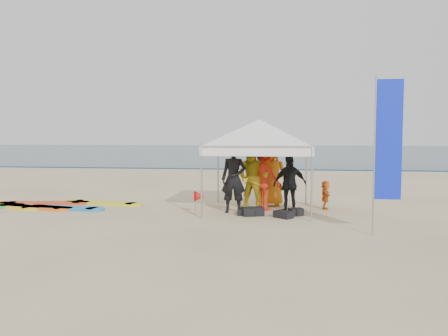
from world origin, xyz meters
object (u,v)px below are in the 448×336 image
person_black_b (290,184)px  feather_flag (387,142)px  surfboard_spread (42,206)px  person_yellow (253,177)px  marker_pennant (200,196)px  person_orange_b (271,175)px  person_black_a (234,179)px  person_seated (325,195)px  canopy_tent (259,120)px  person_orange_a (265,177)px

person_black_b → feather_flag: 3.39m
feather_flag → surfboard_spread: feather_flag is taller
person_yellow → surfboard_spread: 6.39m
person_yellow → marker_pennant: (-1.38, -0.77, -0.46)m
person_yellow → marker_pennant: person_yellow is taller
marker_pennant → person_orange_b: bearing=43.4°
person_black_a → person_seated: bearing=22.2°
canopy_tent → person_black_b: bearing=-18.6°
person_black_a → feather_flag: feather_flag is taller
person_orange_a → canopy_tent: canopy_tent is taller
person_yellow → person_seated: (2.05, 0.60, -0.54)m
person_seated → surfboard_spread: (-8.38, -0.72, -0.38)m
person_orange_a → person_orange_b: person_orange_b is taller
canopy_tent → person_yellow: bearing=-152.0°
person_black_a → feather_flag: bearing=-32.0°
person_yellow → surfboard_spread: size_ratio=0.37×
person_black_a → person_orange_b: bearing=55.4°
person_black_a → person_black_b: bearing=7.2°
person_black_b → feather_flag: (1.97, -2.50, 1.19)m
person_yellow → person_orange_b: bearing=80.7°
canopy_tent → person_black_a: bearing=-147.3°
person_orange_a → marker_pennant: bearing=69.8°
person_seated → canopy_tent: (-1.89, -0.52, 2.15)m
person_black_b → surfboard_spread: person_black_b is taller
person_black_b → canopy_tent: (-0.86, 0.29, 1.77)m
person_black_b → person_seated: bearing=-160.9°
person_black_a → surfboard_spread: (-5.82, 0.22, -0.90)m
canopy_tent → marker_pennant: bearing=-150.9°
person_black_a → surfboard_spread: size_ratio=0.37×
person_black_a → person_seated: size_ratio=2.26×
person_black_a → person_yellow: person_yellow is taller
person_orange_b → surfboard_spread: (-6.81, -1.11, -0.91)m
person_black_b → person_orange_a: bearing=-51.5°
person_black_a → marker_pennant: person_black_a is taller
surfboard_spread → person_seated: bearing=4.9°
canopy_tent → surfboard_spread: 6.97m
person_orange_b → canopy_tent: 1.88m
person_yellow → canopy_tent: bearing=44.7°
person_yellow → marker_pennant: 1.64m
marker_pennant → person_yellow: bearing=29.2°
person_black_b → canopy_tent: bearing=-37.5°
person_yellow → person_orange_b: (0.48, 0.99, -0.00)m
person_orange_a → person_seated: 1.85m
feather_flag → person_yellow: bearing=137.9°
person_orange_b → surfboard_spread: bearing=5.6°
canopy_tent → surfboard_spread: canopy_tent is taller
surfboard_spread → person_black_b: bearing=-0.7°
person_orange_b → person_seated: bearing=162.6°
person_black_a → person_orange_a: bearing=37.9°
person_orange_a → person_black_b: bearing=-173.9°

